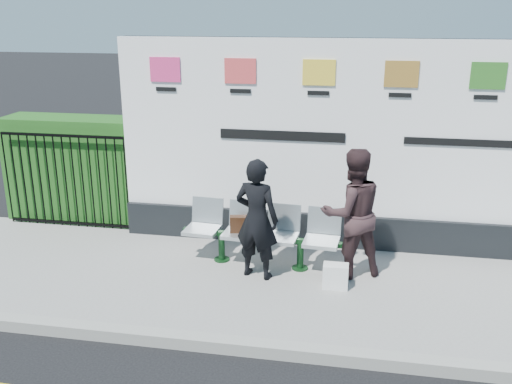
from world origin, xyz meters
TOP-DOWN VIEW (x-y plane):
  - pavement at (0.00, 2.50)m, footprint 14.00×3.00m
  - kerb at (0.00, 1.00)m, footprint 14.00×0.18m
  - billboard at (0.50, 3.85)m, footprint 8.00×0.30m
  - hedge at (-4.58, 4.30)m, footprint 2.35×0.70m
  - railing at (-4.58, 3.85)m, footprint 2.05×0.06m
  - bench at (-1.27, 2.94)m, footprint 2.17×0.72m
  - woman_left at (-1.25, 2.59)m, footprint 0.66×0.51m
  - woman_right at (-0.05, 2.87)m, footprint 1.03×0.94m
  - handbag_brown at (-1.55, 2.96)m, footprint 0.31×0.18m
  - carrier_bag_white at (-0.21, 2.43)m, footprint 0.32×0.19m

SIDE VIEW (x-z plane):
  - pavement at x=0.00m, z-range 0.00..0.12m
  - kerb at x=0.00m, z-range 0.00..0.14m
  - carrier_bag_white at x=-0.21m, z-range 0.12..0.44m
  - bench at x=-1.27m, z-range 0.12..0.58m
  - handbag_brown at x=-1.55m, z-range 0.58..0.81m
  - railing at x=-4.58m, z-range 0.12..1.66m
  - woman_left at x=-1.25m, z-range 0.12..1.73m
  - hedge at x=-4.58m, z-range 0.12..1.82m
  - woman_right at x=-0.05m, z-range 0.12..1.84m
  - billboard at x=0.50m, z-range -0.08..2.92m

